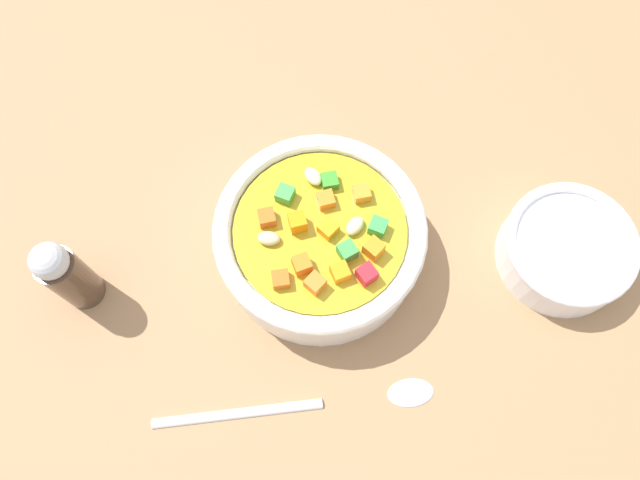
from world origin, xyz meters
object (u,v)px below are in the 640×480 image
object	(u,v)px
spoon	(308,405)
side_bowl_small	(566,249)
pepper_shaker	(66,274)
soup_bowl_main	(320,238)

from	to	relation	value
spoon	side_bowl_small	bearing A→B (deg)	23.30
side_bowl_small	pepper_shaker	distance (cm)	39.93
side_bowl_small	pepper_shaker	bearing A→B (deg)	-164.76
spoon	side_bowl_small	distance (cm)	24.54
side_bowl_small	pepper_shaker	world-z (taller)	pepper_shaker
pepper_shaker	spoon	bearing A→B (deg)	-15.59
spoon	pepper_shaker	distance (cm)	21.12
soup_bowl_main	spoon	bearing A→B (deg)	-83.34
soup_bowl_main	side_bowl_small	world-z (taller)	soup_bowl_main
soup_bowl_main	spoon	world-z (taller)	soup_bowl_main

